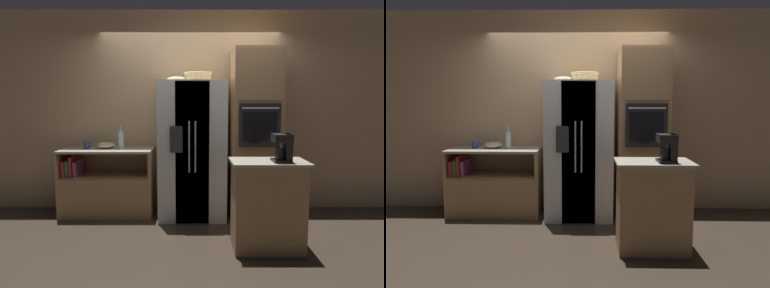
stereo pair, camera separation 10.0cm
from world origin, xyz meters
TOP-DOWN VIEW (x-y plane):
  - ground_plane at (0.00, 0.00)m, footprint 20.00×20.00m
  - wall_back at (0.00, 0.43)m, footprint 12.00×0.06m
  - counter_left at (-1.15, 0.12)m, footprint 1.24×0.56m
  - refrigerator at (0.02, 0.04)m, footprint 0.87×0.75m
  - wall_oven at (0.85, 0.06)m, footprint 0.62×0.74m
  - island_counter at (0.81, -1.01)m, footprint 0.78×0.49m
  - wicker_basket at (0.10, 0.14)m, footprint 0.38×0.38m
  - fruit_bowl at (-0.18, 0.14)m, footprint 0.25×0.25m
  - bottle_tall at (-0.95, 0.14)m, footprint 0.07×0.07m
  - mug at (-1.42, 0.17)m, footprint 0.13×0.09m
  - mixing_bowl at (-1.17, 0.20)m, footprint 0.25×0.25m
  - coffee_maker at (0.95, -1.06)m, footprint 0.18×0.21m

SIDE VIEW (x-z plane):
  - ground_plane at x=0.00m, z-range 0.00..0.00m
  - counter_left at x=-1.15m, z-range -0.12..0.79m
  - island_counter at x=0.81m, z-range 0.00..0.95m
  - refrigerator at x=0.02m, z-range 0.00..1.81m
  - mixing_bowl at x=-1.17m, z-range 0.91..0.99m
  - mug at x=-1.42m, z-range 0.91..1.01m
  - bottle_tall at x=-0.95m, z-range 0.89..1.19m
  - coffee_maker at x=0.95m, z-range 0.96..1.24m
  - wall_oven at x=0.85m, z-range 0.00..2.23m
  - wall_back at x=0.00m, z-range 0.00..2.80m
  - fruit_bowl at x=-0.18m, z-range 1.81..1.88m
  - wicker_basket at x=0.10m, z-range 1.82..1.94m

